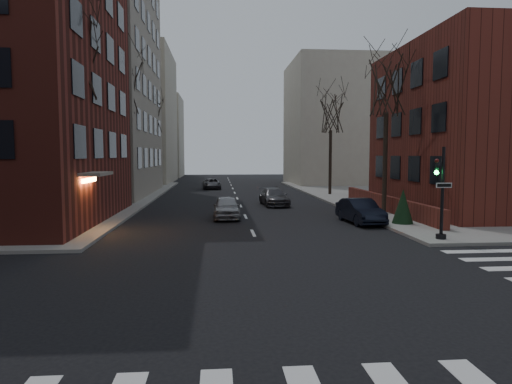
% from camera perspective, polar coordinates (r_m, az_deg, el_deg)
% --- Properties ---
extents(ground, '(160.00, 160.00, 0.00)m').
position_cam_1_polar(ground, '(10.75, 4.81, -16.03)').
color(ground, black).
rests_on(ground, ground).
extents(building_left_tan, '(18.00, 18.00, 28.00)m').
position_cam_1_polar(building_left_tan, '(47.61, -24.52, 16.60)').
color(building_left_tan, gray).
rests_on(building_left_tan, ground).
extents(building_right_brick, '(12.00, 14.00, 11.00)m').
position_cam_1_polar(building_right_brick, '(34.21, 27.55, 6.97)').
color(building_right_brick, '#5D231B').
rests_on(building_right_brick, ground).
extents(low_wall_right, '(0.35, 16.00, 1.00)m').
position_cam_1_polar(low_wall_right, '(31.10, 15.93, -1.35)').
color(low_wall_right, '#5D231B').
rests_on(low_wall_right, sidewalk_far_right).
extents(building_distant_la, '(14.00, 16.00, 18.00)m').
position_cam_1_polar(building_distant_la, '(66.47, -16.55, 8.93)').
color(building_distant_la, '#B5AE99').
rests_on(building_distant_la, ground).
extents(building_distant_ra, '(14.00, 14.00, 16.00)m').
position_cam_1_polar(building_distant_ra, '(62.34, 10.85, 8.41)').
color(building_distant_ra, '#B5AE99').
rests_on(building_distant_ra, ground).
extents(building_distant_lb, '(10.00, 12.00, 14.00)m').
position_cam_1_polar(building_distant_lb, '(82.75, -12.75, 6.73)').
color(building_distant_lb, '#B5AE99').
rests_on(building_distant_lb, ground).
extents(traffic_signal, '(0.76, 0.44, 4.00)m').
position_cam_1_polar(traffic_signal, '(21.31, 22.10, -0.79)').
color(traffic_signal, black).
rests_on(traffic_signal, sidewalk_far_right).
extents(tree_left_a, '(4.18, 4.18, 10.26)m').
position_cam_1_polar(tree_left_a, '(25.38, -21.73, 14.93)').
color(tree_left_a, '#2D231C').
rests_on(tree_left_a, sidewalk_far_left).
extents(tree_left_b, '(4.40, 4.40, 10.80)m').
position_cam_1_polar(tree_left_b, '(36.97, -16.23, 12.41)').
color(tree_left_b, '#2D231C').
rests_on(tree_left_b, sidewalk_far_left).
extents(tree_left_c, '(3.96, 3.96, 9.72)m').
position_cam_1_polar(tree_left_c, '(50.60, -13.04, 9.31)').
color(tree_left_c, '#2D231C').
rests_on(tree_left_c, sidewalk_far_left).
extents(tree_right_a, '(3.96, 3.96, 9.72)m').
position_cam_1_polar(tree_right_a, '(30.13, 16.03, 12.53)').
color(tree_right_a, '#2D231C').
rests_on(tree_right_a, sidewalk_far_right).
extents(tree_right_b, '(3.74, 3.74, 9.18)m').
position_cam_1_polar(tree_right_b, '(43.38, 9.34, 9.58)').
color(tree_right_b, '#2D231C').
rests_on(tree_right_b, sidewalk_far_right).
extents(streetlamp_near, '(0.36, 0.36, 6.28)m').
position_cam_1_polar(streetlamp_near, '(32.57, -16.39, 5.22)').
color(streetlamp_near, black).
rests_on(streetlamp_near, sidewalk_far_left).
extents(streetlamp_far, '(0.36, 0.36, 6.28)m').
position_cam_1_polar(streetlamp_far, '(52.32, -12.00, 5.01)').
color(streetlamp_far, black).
rests_on(streetlamp_far, sidewalk_far_left).
extents(parked_sedan, '(1.81, 4.28, 1.37)m').
position_cam_1_polar(parked_sedan, '(26.04, 12.90, -2.34)').
color(parked_sedan, black).
rests_on(parked_sedan, ground).
extents(car_lane_silver, '(1.63, 3.97, 1.35)m').
position_cam_1_polar(car_lane_silver, '(27.42, -3.69, -1.91)').
color(car_lane_silver, gray).
rests_on(car_lane_silver, ground).
extents(car_lane_gray, '(2.11, 4.56, 1.29)m').
position_cam_1_polar(car_lane_gray, '(34.42, 2.27, -0.62)').
color(car_lane_gray, '#3D3D42').
rests_on(car_lane_gray, ground).
extents(car_lane_far, '(2.22, 4.32, 1.17)m').
position_cam_1_polar(car_lane_far, '(51.62, -5.56, 1.04)').
color(car_lane_far, '#3D3D42').
rests_on(car_lane_far, ground).
extents(sandwich_board, '(0.46, 0.56, 0.80)m').
position_cam_1_polar(sandwich_board, '(28.68, 13.52, -2.00)').
color(sandwich_board, silver).
rests_on(sandwich_board, sidewalk_far_right).
extents(evergreen_shrub, '(1.44, 1.44, 1.84)m').
position_cam_1_polar(evergreen_shrub, '(25.61, 17.89, -1.69)').
color(evergreen_shrub, black).
rests_on(evergreen_shrub, sidewalk_far_right).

